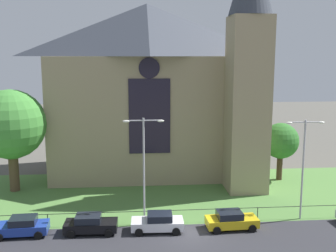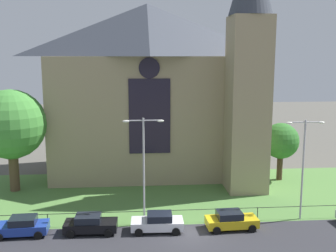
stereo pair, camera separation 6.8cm
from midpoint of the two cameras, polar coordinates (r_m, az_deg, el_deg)
name	(u,v)px [view 2 (the right image)]	position (r m, az deg, el deg)	size (l,w,h in m)	color
ground	(177,193)	(42.88, 1.25, -9.35)	(160.00, 160.00, 0.00)	#56544C
road_asphalt	(193,246)	(31.88, 3.58, -16.43)	(120.00, 8.00, 0.01)	#2D2D33
grass_verge	(179,200)	(41.01, 1.54, -10.26)	(120.00, 20.00, 0.01)	#517F3D
church_building	(154,88)	(48.43, -1.89, 5.32)	(23.20, 16.20, 26.00)	tan
iron_railing	(155,212)	(35.34, -1.81, -11.95)	(35.78, 0.07, 1.13)	black
tree_left_far	(11,125)	(44.94, -21.05, 0.16)	(7.20, 7.20, 10.71)	brown
tree_right_far	(281,141)	(47.93, 15.54, -2.07)	(4.06, 4.06, 6.58)	#423021
streetlamp_near	(144,159)	(33.74, -3.36, -4.58)	(3.37, 0.26, 9.10)	#B2B2B7
streetlamp_far	(303,157)	(36.68, 18.46, -4.18)	(3.37, 0.26, 8.78)	#B2B2B7
parked_car_blue	(22,226)	(35.20, -19.74, -13.07)	(4.27, 2.17, 1.51)	#1E3899
parked_car_black	(90,224)	(34.23, -10.75, -13.31)	(4.25, 2.12, 1.51)	black
parked_car_white	(158,222)	(33.98, -1.39, -13.31)	(4.26, 2.14, 1.51)	silver
parked_car_yellow	(231,220)	(34.76, 8.86, -12.88)	(4.28, 2.18, 1.51)	gold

